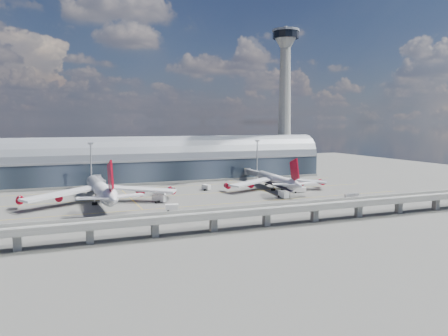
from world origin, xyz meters
name	(u,v)px	position (x,y,z in m)	size (l,w,h in m)	color
ground	(213,200)	(0.00, 0.00, 0.00)	(500.00, 500.00, 0.00)	#474744
taxi_lines	(198,193)	(0.00, 22.11, 0.01)	(200.00, 80.12, 0.01)	gold
terminal	(170,162)	(0.00, 77.99, 11.34)	(200.00, 30.00, 28.00)	#1D2631
control_tower	(285,101)	(85.00, 83.00, 51.64)	(19.00, 19.00, 103.00)	gray
guideway	(266,211)	(0.00, -55.00, 5.29)	(220.00, 8.50, 7.20)	gray
floodlight_mast_left	(91,165)	(-50.00, 55.00, 13.63)	(3.00, 0.70, 25.70)	gray
floodlight_mast_right	(257,159)	(50.00, 55.00, 13.63)	(3.00, 0.70, 25.70)	gray
airliner_left	(101,190)	(-49.54, 10.54, 6.44)	(70.30, 73.83, 22.52)	white
airliner_right	(277,181)	(43.73, 17.62, 5.03)	(58.45, 61.12, 19.38)	white
jet_bridge_left	(99,180)	(-46.11, 53.12, 5.18)	(4.40, 28.00, 7.25)	gray
jet_bridge_right	(256,173)	(47.40, 51.18, 5.18)	(4.40, 32.00, 7.25)	gray
service_truck_0	(159,198)	(-24.25, 5.33, 1.62)	(6.15, 7.69, 3.13)	silver
service_truck_1	(172,208)	(-24.60, -18.12, 1.57)	(5.70, 3.38, 3.11)	silver
service_truck_2	(299,190)	(49.78, 4.94, 1.43)	(7.76, 2.92, 2.75)	silver
service_truck_3	(283,195)	(34.13, -6.75, 1.67)	(3.11, 6.91, 3.27)	silver
service_truck_4	(206,187)	(7.50, 30.59, 1.52)	(4.22, 5.71, 3.01)	silver
service_truck_5	(160,193)	(-20.03, 22.49, 1.45)	(6.07, 5.23, 2.83)	silver
cargo_train_0	(240,211)	(0.54, -31.02, 0.84)	(4.88, 2.16, 1.60)	gray
cargo_train_1	(314,207)	(33.05, -34.70, 0.98)	(11.38, 2.95, 1.88)	gray
cargo_train_2	(352,196)	(65.23, -18.68, 1.00)	(8.67, 2.71, 1.91)	gray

